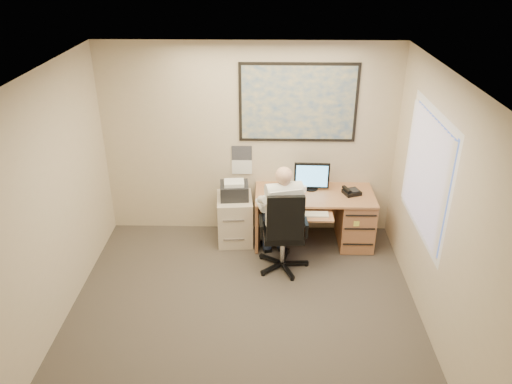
{
  "coord_description": "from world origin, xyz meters",
  "views": [
    {
      "loc": [
        0.24,
        -4.14,
        3.78
      ],
      "look_at": [
        0.12,
        1.3,
        1.06
      ],
      "focal_mm": 35.0,
      "sensor_mm": 36.0,
      "label": 1
    }
  ],
  "objects_px": {
    "desk": "(337,213)",
    "office_chair": "(282,247)",
    "person": "(283,218)",
    "filing_cabinet": "(235,215)"
  },
  "relations": [
    {
      "from": "desk",
      "to": "person",
      "type": "height_order",
      "value": "person"
    },
    {
      "from": "office_chair",
      "to": "person",
      "type": "bearing_deg",
      "value": 83.76
    },
    {
      "from": "filing_cabinet",
      "to": "office_chair",
      "type": "relative_size",
      "value": 0.8
    },
    {
      "from": "office_chair",
      "to": "person",
      "type": "height_order",
      "value": "person"
    },
    {
      "from": "filing_cabinet",
      "to": "office_chair",
      "type": "distance_m",
      "value": 0.96
    },
    {
      "from": "person",
      "to": "filing_cabinet",
      "type": "bearing_deg",
      "value": 121.81
    },
    {
      "from": "desk",
      "to": "office_chair",
      "type": "height_order",
      "value": "office_chair"
    },
    {
      "from": "desk",
      "to": "person",
      "type": "xyz_separation_m",
      "value": [
        -0.77,
        -0.61,
        0.25
      ]
    },
    {
      "from": "person",
      "to": "desk",
      "type": "bearing_deg",
      "value": 23.91
    },
    {
      "from": "office_chair",
      "to": "person",
      "type": "relative_size",
      "value": 0.82
    }
  ]
}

